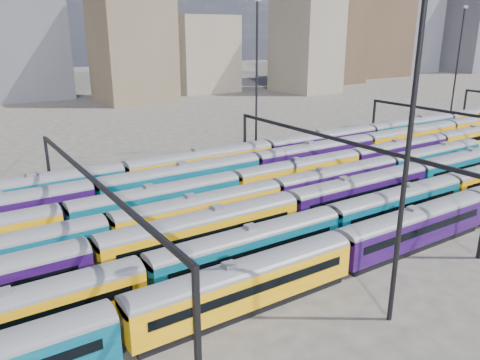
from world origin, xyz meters
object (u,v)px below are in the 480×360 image
rake_1 (249,244)px  mast_2 (410,136)px  rake_0 (414,224)px  rake_2 (203,228)px

rake_1 → mast_2: 17.19m
rake_0 → rake_2: rake_2 is taller
rake_2 → mast_2: 21.37m
rake_1 → rake_2: rake_2 is taller
rake_1 → rake_2: size_ratio=0.94×
rake_0 → rake_1: bearing=162.8°
rake_0 → rake_1: (-16.12, 5.00, -0.02)m
rake_0 → mast_2: (-11.56, -7.00, 11.42)m
rake_0 → mast_2: bearing=-148.8°
rake_1 → rake_2: bearing=110.1°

